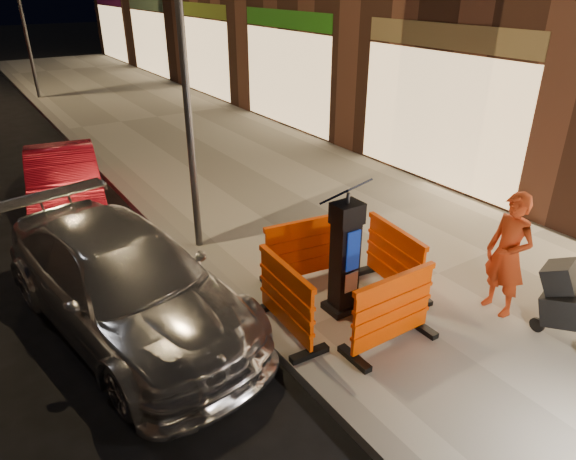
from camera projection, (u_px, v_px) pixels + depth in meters
ground_plane at (279, 348)px, 6.72m from camera, size 120.00×120.00×0.00m
sidewalk at (437, 277)px, 8.18m from camera, size 6.00×60.00×0.15m
kerb at (279, 343)px, 6.69m from camera, size 0.30×60.00×0.15m
parking_kiosk at (345, 252)px, 6.87m from camera, size 0.62×0.62×1.82m
barrier_front at (392, 312)px, 6.33m from camera, size 1.30×0.54×1.01m
barrier_back at (304, 251)px, 7.75m from camera, size 1.36×0.71×1.01m
barrier_kerbside at (286, 299)px, 6.57m from camera, size 0.60×1.33×1.01m
barrier_bldgside at (394, 259)px, 7.51m from camera, size 0.69×1.36×1.01m
car_silver at (132, 324)px, 7.19m from camera, size 2.72×5.05×1.39m
car_red at (70, 210)px, 10.76m from camera, size 1.96×4.01×1.26m
man at (508, 255)px, 6.87m from camera, size 0.46×0.66×1.76m
stroller at (575, 306)px, 6.46m from camera, size 0.72×0.91×0.99m
street_lamp_mid at (184, 68)px, 7.71m from camera, size 0.12×0.12×6.00m
street_lamp_far at (22, 15)px, 18.94m from camera, size 0.12×0.12×6.00m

